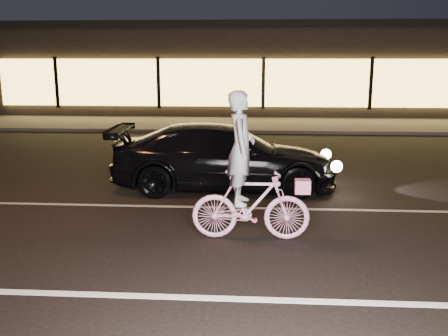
{
  "coord_description": "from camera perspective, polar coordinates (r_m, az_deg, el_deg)",
  "views": [
    {
      "loc": [
        -0.27,
        -6.69,
        2.68
      ],
      "look_at": [
        -0.74,
        0.6,
        1.05
      ],
      "focal_mm": 40.0,
      "sensor_mm": 36.0,
      "label": 1
    }
  ],
  "objects": [
    {
      "name": "lane_stripe_far",
      "position": [
        9.09,
        5.28,
        -4.61
      ],
      "size": [
        60.0,
        0.1,
        0.01
      ],
      "primitive_type": "cube",
      "color": "gray",
      "rests_on": "ground"
    },
    {
      "name": "storefront",
      "position": [
        25.66,
        4.42,
        11.35
      ],
      "size": [
        25.4,
        8.42,
        4.2
      ],
      "color": "black",
      "rests_on": "ground"
    },
    {
      "name": "sidewalk",
      "position": [
        19.86,
        4.5,
        4.95
      ],
      "size": [
        30.0,
        4.0,
        0.12
      ],
      "primitive_type": "cube",
      "color": "#383533",
      "rests_on": "ground"
    },
    {
      "name": "ground",
      "position": [
        7.21,
        5.68,
        -9.34
      ],
      "size": [
        90.0,
        90.0,
        0.0
      ],
      "primitive_type": "plane",
      "color": "black",
      "rests_on": "ground"
    },
    {
      "name": "cyclist",
      "position": [
        7.38,
        2.77,
        -2.31
      ],
      "size": [
        1.77,
        0.61,
        2.22
      ],
      "rotation": [
        0.0,
        0.0,
        1.57
      ],
      "color": "#D53978",
      "rests_on": "ground"
    },
    {
      "name": "lane_stripe_near",
      "position": [
        5.84,
        6.15,
        -14.79
      ],
      "size": [
        60.0,
        0.12,
        0.01
      ],
      "primitive_type": "cube",
      "color": "silver",
      "rests_on": "ground"
    },
    {
      "name": "sedan",
      "position": [
        10.29,
        0.01,
        1.29
      ],
      "size": [
        4.67,
        2.03,
        1.34
      ],
      "rotation": [
        0.0,
        0.0,
        1.61
      ],
      "color": "black",
      "rests_on": "ground"
    }
  ]
}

